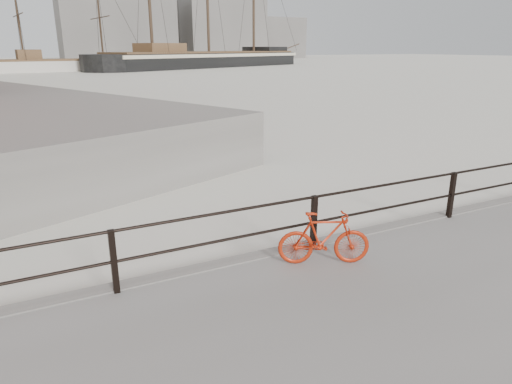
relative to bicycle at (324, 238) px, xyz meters
name	(u,v)px	position (x,y,z in m)	size (l,w,h in m)	color
ground	(441,230)	(3.70, 0.75, -0.81)	(400.00, 400.00, 0.00)	white
guardrail	(451,195)	(3.70, 0.60, 0.04)	(28.00, 0.10, 1.00)	black
bicycle	(324,238)	(0.00, 0.00, 0.00)	(1.54, 0.23, 0.93)	#B7260C
barque_black	(209,67)	(30.56, 83.69, -0.81)	(62.07, 20.31, 34.98)	black
schooner_mid	(67,71)	(3.21, 79.21, -0.81)	(27.49, 11.63, 19.90)	beige
industrial_west	(117,29)	(23.70, 140.75, 8.19)	(32.00, 18.00, 18.00)	gray
industrial_mid	(219,22)	(58.70, 145.75, 11.19)	(26.00, 20.00, 24.00)	gray
industrial_east	(272,38)	(81.70, 150.75, 6.19)	(20.00, 16.00, 14.00)	gray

